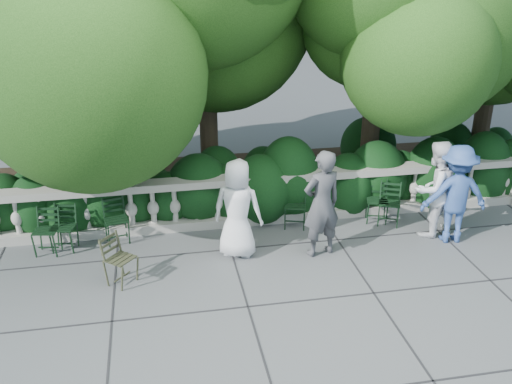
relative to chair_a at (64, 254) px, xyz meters
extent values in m
plane|color=#4A4E51|center=(3.42, -1.20, 0.00)|extent=(90.00, 90.00, 0.00)
cube|color=#9E998E|center=(3.42, 0.60, 0.09)|extent=(12.00, 0.32, 0.18)
cube|color=#9E998E|center=(3.42, 0.60, 0.93)|extent=(12.00, 0.36, 0.14)
cylinder|color=#3F3023|center=(-0.58, 2.20, 1.40)|extent=(0.40, 0.40, 2.80)
ellipsoid|color=#15340E|center=(-0.58, 1.76, 3.68)|extent=(5.28, 5.28, 3.96)
cylinder|color=#3F3023|center=(2.92, 2.80, 1.70)|extent=(0.40, 0.40, 3.40)
cylinder|color=#3F3023|center=(6.42, 2.10, 1.50)|extent=(0.40, 0.40, 3.00)
ellipsoid|color=#15340E|center=(6.42, 1.64, 3.92)|extent=(5.52, 5.52, 4.14)
cylinder|color=#3F3023|center=(9.42, 2.60, 1.30)|extent=(0.40, 0.40, 2.60)
ellipsoid|color=#15340E|center=(9.42, 2.20, 3.40)|extent=(4.80, 4.80, 3.60)
imported|color=white|center=(3.03, -0.58, 0.88)|extent=(1.01, 0.85, 1.76)
imported|color=#444549|center=(4.45, -0.82, 0.96)|extent=(0.79, 0.62, 1.92)
imported|color=white|center=(6.70, -0.46, 0.91)|extent=(1.05, 0.92, 1.82)
imported|color=#315195|center=(6.96, -0.77, 0.92)|extent=(1.26, 0.82, 1.83)
camera|label=1|loc=(1.72, -9.30, 4.98)|focal=40.00mm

